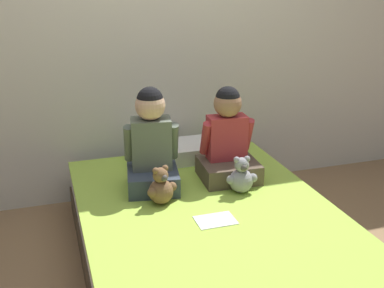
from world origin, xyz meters
The scene contains 9 objects.
ground_plane centered at (0.00, 0.00, 0.00)m, with size 14.00×14.00×0.00m, color #93704C.
wall_behind_bed centered at (0.00, 1.10, 1.25)m, with size 8.00×0.06×2.50m.
bed centered at (0.00, 0.00, 0.17)m, with size 1.40×1.94×0.35m.
child_on_left centered at (-0.23, 0.40, 0.62)m, with size 0.36×0.37×0.62m.
child_on_right centered at (0.26, 0.40, 0.59)m, with size 0.37×0.34×0.59m.
teddy_bear_held_by_left_child centered at (-0.23, 0.17, 0.45)m, with size 0.18×0.14×0.23m.
teddy_bear_held_by_right_child centered at (0.26, 0.16, 0.45)m, with size 0.19×0.14×0.23m.
pillow_at_headboard centered at (0.00, 0.78, 0.41)m, with size 0.57×0.32×0.11m.
sign_card centered at (-0.01, -0.12, 0.35)m, with size 0.21×0.15×0.00m.
Camera 1 is at (-0.82, -2.23, 1.61)m, focal length 45.00 mm.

